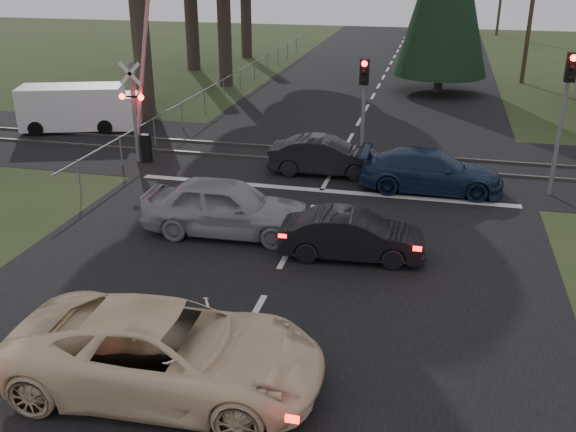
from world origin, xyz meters
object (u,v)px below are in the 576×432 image
(dark_hatchback, at_px, (352,236))
(dark_car_far, at_px, (326,156))
(utility_pole_mid, at_px, (532,3))
(white_van, at_px, (82,108))
(cream_coupe, at_px, (167,351))
(blue_sedan, at_px, (431,171))
(crossing_signal, at_px, (140,110))
(traffic_signal_center, at_px, (364,95))
(traffic_signal_right, at_px, (568,97))
(silver_car, at_px, (226,207))

(dark_hatchback, height_order, dark_car_far, dark_car_far)
(dark_car_far, bearing_deg, utility_pole_mid, -25.32)
(white_van, bearing_deg, cream_coupe, -74.71)
(cream_coupe, distance_m, blue_sedan, 12.81)
(blue_sedan, height_order, dark_car_far, blue_sedan)
(white_van, bearing_deg, crossing_signal, -57.74)
(dark_car_far, bearing_deg, cream_coupe, 175.44)
(traffic_signal_center, bearing_deg, blue_sedan, -31.76)
(dark_hatchback, height_order, white_van, white_van)
(dark_hatchback, distance_m, blue_sedan, 6.03)
(crossing_signal, distance_m, dark_hatchback, 11.15)
(crossing_signal, height_order, blue_sedan, crossing_signal)
(blue_sedan, distance_m, white_van, 16.24)
(traffic_signal_center, height_order, dark_hatchback, traffic_signal_center)
(dark_car_far, bearing_deg, dark_hatchback, -165.74)
(utility_pole_mid, xyz_separation_m, dark_car_far, (-8.70, -20.02, -4.05))
(traffic_signal_right, height_order, silver_car, traffic_signal_right)
(dark_hatchback, bearing_deg, blue_sedan, -22.07)
(silver_car, relative_size, dark_car_far, 1.17)
(traffic_signal_right, distance_m, cream_coupe, 15.18)
(silver_car, distance_m, dark_car_far, 6.17)
(silver_car, bearing_deg, dark_car_far, -19.24)
(traffic_signal_center, distance_m, cream_coupe, 13.89)
(cream_coupe, height_order, white_van, white_van)
(utility_pole_mid, xyz_separation_m, white_van, (-20.53, -16.37, -3.71))
(cream_coupe, bearing_deg, traffic_signal_right, -36.55)
(utility_pole_mid, bearing_deg, silver_car, -112.08)
(dark_hatchback, relative_size, silver_car, 0.79)
(traffic_signal_center, bearing_deg, cream_coupe, -97.59)
(utility_pole_mid, relative_size, silver_car, 1.88)
(blue_sedan, bearing_deg, silver_car, 131.10)
(crossing_signal, height_order, silver_car, crossing_signal)
(traffic_signal_right, bearing_deg, cream_coupe, -123.95)
(crossing_signal, relative_size, white_van, 1.28)
(dark_hatchback, xyz_separation_m, dark_car_far, (-1.91, 6.63, 0.05))
(white_van, bearing_deg, silver_car, -62.39)
(dark_hatchback, bearing_deg, silver_car, 74.56)
(cream_coupe, bearing_deg, silver_car, 7.05)
(cream_coupe, bearing_deg, traffic_signal_center, -10.19)
(utility_pole_mid, height_order, blue_sedan, utility_pole_mid)
(traffic_signal_right, distance_m, silver_car, 11.25)
(dark_hatchback, relative_size, dark_car_far, 0.93)
(utility_pole_mid, bearing_deg, dark_hatchback, -104.28)
(utility_pole_mid, xyz_separation_m, dark_hatchback, (-6.79, -26.65, -4.10))
(dark_hatchback, relative_size, white_van, 0.70)
(dark_car_far, bearing_deg, silver_car, 161.07)
(traffic_signal_right, relative_size, silver_car, 0.98)
(cream_coupe, bearing_deg, blue_sedan, -22.61)
(traffic_signal_right, relative_size, traffic_signal_center, 1.15)
(utility_pole_mid, bearing_deg, white_van, -141.43)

